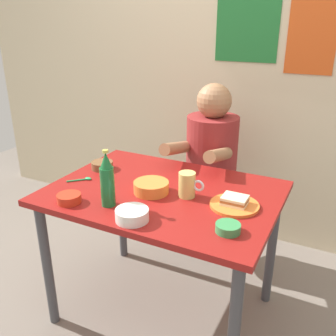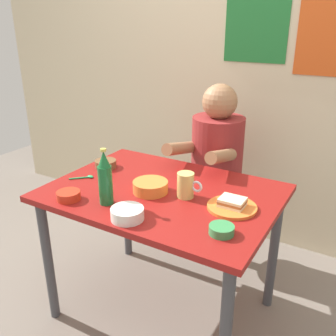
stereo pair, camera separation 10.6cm
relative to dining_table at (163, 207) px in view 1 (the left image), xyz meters
name	(u,v)px [view 1 (the left image)]	position (x,y,z in m)	size (l,w,h in m)	color
ground_plane	(164,309)	(0.00, 0.00, -0.65)	(6.00, 6.00, 0.00)	slate
wall_back	(236,54)	(0.00, 1.05, 0.65)	(4.40, 0.09, 2.60)	beige
dining_table	(163,207)	(0.00, 0.00, 0.00)	(1.10, 0.80, 0.74)	maroon
stool	(209,208)	(0.01, 0.63, -0.30)	(0.34, 0.34, 0.45)	#4C4C51
person_seated	(211,149)	(0.01, 0.62, 0.12)	(0.33, 0.56, 0.72)	maroon
plate_orange	(234,205)	(0.36, -0.01, 0.10)	(0.22, 0.22, 0.01)	orange
sandwich	(235,200)	(0.36, -0.01, 0.13)	(0.11, 0.09, 0.04)	beige
beer_mug	(187,185)	(0.13, -0.01, 0.15)	(0.13, 0.08, 0.12)	#D1BC66
beer_bottle	(107,181)	(-0.15, -0.25, 0.21)	(0.06, 0.06, 0.26)	#19602D
dip_bowl_green	(228,228)	(0.40, -0.22, 0.11)	(0.10, 0.10, 0.03)	#388C4C
rice_bowl_white	(132,214)	(0.02, -0.32, 0.12)	(0.14, 0.14, 0.05)	silver
condiment_bowl_brown	(102,165)	(-0.43, 0.10, 0.12)	(0.12, 0.12, 0.04)	brown
sauce_bowl_chili	(69,198)	(-0.32, -0.31, 0.12)	(0.11, 0.11, 0.04)	red
soup_bowl_orange	(151,187)	(-0.04, -0.05, 0.12)	(0.17, 0.17, 0.05)	orange
spoon	(84,179)	(-0.43, -0.08, 0.10)	(0.10, 0.09, 0.01)	#26A559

